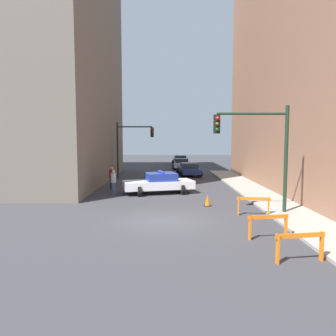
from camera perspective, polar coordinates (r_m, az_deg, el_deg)
The scene contains 15 objects.
ground_plane at distance 15.07m, azimuth -0.52°, elevation -9.16°, with size 120.00×120.00×0.00m, color #38383D.
sidewalk_right at distance 16.28m, azimuth 22.12°, elevation -8.25°, with size 2.40×44.00×0.12m.
building_corner_left at distance 31.89m, azimuth -23.84°, elevation 18.13°, with size 14.00×20.00×22.23m.
traffic_light_near at distance 16.55m, azimuth 16.12°, elevation 4.27°, with size 3.64×0.35×5.20m.
traffic_light_far at distance 30.49m, azimuth -6.74°, elevation 4.51°, with size 3.44×0.35×5.20m.
police_car at distance 22.26m, azimuth -1.59°, elevation -2.60°, with size 5.01×3.07×1.52m.
parked_car_near at distance 32.79m, azimuth 3.69°, elevation -0.19°, with size 2.50×4.43×1.31m.
parked_car_mid at distance 39.88m, azimuth 2.37°, elevation 0.77°, with size 2.41×4.38×1.31m.
parked_car_far at distance 46.67m, azimuth 2.14°, elevation 1.41°, with size 2.36×4.35×1.31m.
pedestrian_crossing at distance 21.99m, azimuth -9.48°, elevation -2.40°, with size 0.51×0.51×1.66m.
pedestrian_corner at distance 24.38m, azimuth -9.78°, elevation -1.67°, with size 0.43×0.43×1.66m.
barrier_front at distance 10.83m, azimuth 22.02°, elevation -11.93°, with size 1.59×0.39×0.90m.
barrier_mid at distance 12.86m, azimuth 17.04°, elevation -9.07°, with size 1.59×0.40×0.90m.
barrier_back at distance 16.43m, azimuth 14.65°, elevation -5.93°, with size 1.59×0.36×0.90m.
traffic_cone at distance 18.29m, azimuth 6.90°, elevation -5.62°, with size 0.36×0.36×0.66m.
Camera 1 is at (0.02, -14.60, 3.73)m, focal length 35.00 mm.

